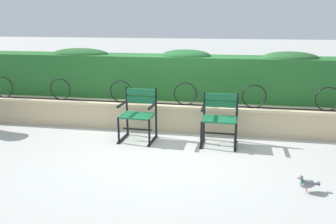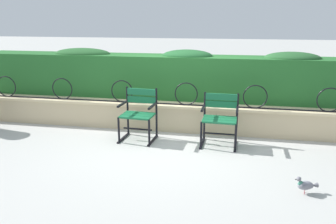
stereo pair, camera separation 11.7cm
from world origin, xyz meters
name	(u,v)px [view 1 (the left image)]	position (x,y,z in m)	size (l,w,h in m)	color
ground_plane	(167,145)	(0.00, 0.00, 0.00)	(60.00, 60.00, 0.00)	#ADADA8
stone_wall	(175,117)	(0.00, 0.81, 0.25)	(8.43, 0.41, 0.50)	#C6B289
iron_arch_fence	(156,95)	(-0.33, 0.74, 0.68)	(7.87, 0.02, 0.42)	black
hedge_row	(179,75)	(-0.01, 1.34, 0.95)	(8.26, 0.69, 0.94)	#236028
park_chair_left	(138,113)	(-0.54, 0.21, 0.46)	(0.60, 0.55, 0.88)	#19663D
park_chair_right	(220,117)	(0.83, 0.23, 0.46)	(0.59, 0.53, 0.83)	#19663D
pigeon_near_chairs	(307,183)	(1.92, -1.25, 0.11)	(0.29, 0.15, 0.22)	gray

